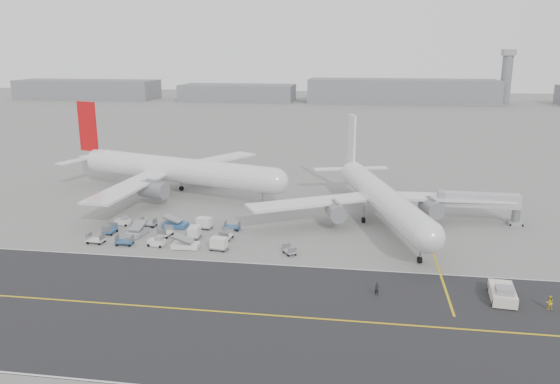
# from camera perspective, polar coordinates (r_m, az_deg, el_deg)

# --- Properties ---
(ground) EXTENTS (700.00, 700.00, 0.00)m
(ground) POSITION_cam_1_polar(r_m,az_deg,el_deg) (84.82, -4.42, -6.80)
(ground) COLOR gray
(ground) RESTS_ON ground
(taxiway) EXTENTS (220.00, 59.00, 0.03)m
(taxiway) POSITION_cam_1_polar(r_m,az_deg,el_deg) (67.79, -3.68, -12.55)
(taxiway) COLOR #272729
(taxiway) RESTS_ON ground
(horizon_buildings) EXTENTS (520.00, 28.00, 28.00)m
(horizon_buildings) POSITION_cam_1_polar(r_m,az_deg,el_deg) (338.43, 10.80, 9.14)
(horizon_buildings) COLOR slate
(horizon_buildings) RESTS_ON ground
(control_tower) EXTENTS (7.00, 7.00, 31.25)m
(control_tower) POSITION_cam_1_polar(r_m,az_deg,el_deg) (351.73, 22.59, 11.16)
(control_tower) COLOR slate
(control_tower) RESTS_ON ground
(airliner_a) EXTENTS (54.31, 53.25, 19.36)m
(airliner_a) POSITION_cam_1_polar(r_m,az_deg,el_deg) (121.70, -11.16, 2.33)
(airliner_a) COLOR white
(airliner_a) RESTS_ON ground
(airliner_b) EXTENTS (48.11, 49.14, 17.38)m
(airliner_b) POSITION_cam_1_polar(r_m,az_deg,el_deg) (101.31, 10.45, -0.44)
(airliner_b) COLOR white
(airliner_b) RESTS_ON ground
(pushback_tug) EXTENTS (3.49, 8.08, 2.28)m
(pushback_tug) POSITION_cam_1_polar(r_m,az_deg,el_deg) (76.00, 22.24, -9.78)
(pushback_tug) COLOR silver
(pushback_tug) RESTS_ON ground
(jet_bridge) EXTENTS (15.28, 3.15, 5.77)m
(jet_bridge) POSITION_cam_1_polar(r_m,az_deg,el_deg) (106.19, 20.16, -0.97)
(jet_bridge) COLOR gray
(jet_bridge) RESTS_ON ground
(gse_cluster) EXTENTS (30.13, 19.99, 2.16)m
(gse_cluster) POSITION_cam_1_polar(r_m,az_deg,el_deg) (95.61, -11.78, -4.57)
(gse_cluster) COLOR #949399
(gse_cluster) RESTS_ON ground
(stray_dolly) EXTENTS (2.50, 2.76, 1.45)m
(stray_dolly) POSITION_cam_1_polar(r_m,az_deg,el_deg) (85.77, 0.99, -6.51)
(stray_dolly) COLOR silver
(stray_dolly) RESTS_ON ground
(ground_crew_a) EXTENTS (0.76, 0.64, 1.77)m
(ground_crew_a) POSITION_cam_1_polar(r_m,az_deg,el_deg) (72.85, 10.09, -9.97)
(ground_crew_a) COLOR black
(ground_crew_a) RESTS_ON ground
(ground_crew_b) EXTENTS (0.94, 0.76, 1.82)m
(ground_crew_b) POSITION_cam_1_polar(r_m,az_deg,el_deg) (75.81, 26.34, -10.32)
(ground_crew_b) COLOR gold
(ground_crew_b) RESTS_ON ground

